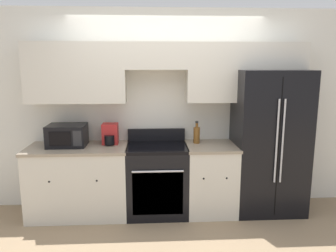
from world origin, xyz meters
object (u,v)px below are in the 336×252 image
(refrigerator, at_px, (268,141))
(microwave, at_px, (67,135))
(oven_range, at_px, (157,179))
(bottle, at_px, (197,134))

(refrigerator, xyz_separation_m, microwave, (-2.55, 0.00, 0.11))
(oven_range, bearing_deg, bottle, 11.46)
(bottle, bearing_deg, oven_range, -168.54)
(microwave, distance_m, bottle, 1.63)
(oven_range, bearing_deg, microwave, 177.22)
(oven_range, distance_m, refrigerator, 1.51)
(microwave, bearing_deg, refrigerator, -0.06)
(oven_range, relative_size, refrigerator, 0.57)
(microwave, bearing_deg, oven_range, -2.78)
(oven_range, xyz_separation_m, bottle, (0.51, 0.10, 0.55))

